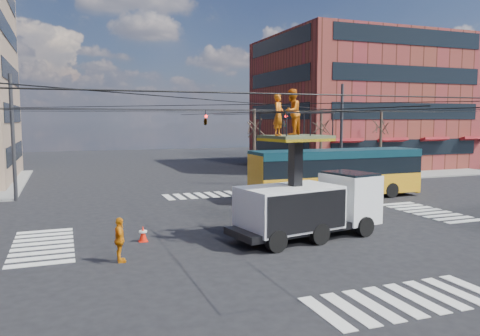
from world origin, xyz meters
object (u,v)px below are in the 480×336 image
worker_ground (120,240)px  flagger (353,197)px  traffic_cone (143,234)px  city_bus (336,172)px  utility_truck (309,190)px

worker_ground → flagger: (12.81, 4.14, 0.19)m
traffic_cone → flagger: flagger is taller
city_bus → traffic_cone: bearing=-154.1°
traffic_cone → worker_ground: bearing=-115.4°
city_bus → flagger: bearing=-112.7°
utility_truck → flagger: 5.80m
city_bus → worker_ground: (-14.96, -9.23, -0.90)m
utility_truck → worker_ground: (-8.22, -0.77, -1.26)m
utility_truck → traffic_cone: 7.42m
city_bus → worker_ground: size_ratio=7.04×
city_bus → traffic_cone: 15.28m
flagger → city_bus: bearing=135.9°
city_bus → flagger: city_bus is taller
traffic_cone → flagger: (11.56, 1.51, 0.69)m
utility_truck → flagger: utility_truck is taller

